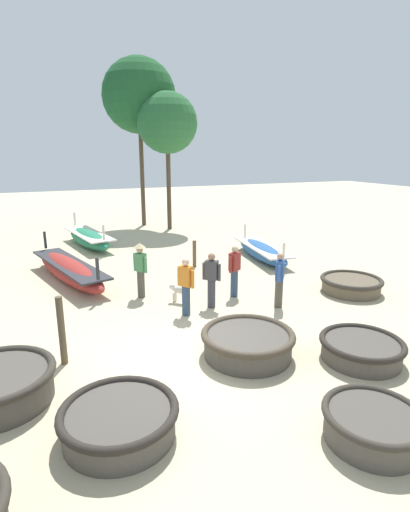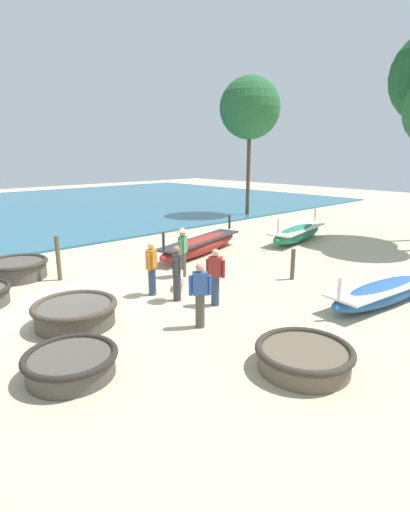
{
  "view_description": "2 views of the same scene",
  "coord_description": "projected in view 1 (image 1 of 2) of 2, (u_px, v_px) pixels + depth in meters",
  "views": [
    {
      "loc": [
        -2.77,
        -7.07,
        4.25
      ],
      "look_at": [
        1.92,
        4.09,
        1.06
      ],
      "focal_mm": 28.0,
      "sensor_mm": 36.0,
      "label": 1
    },
    {
      "loc": [
        9.72,
        -4.04,
        4.01
      ],
      "look_at": [
        0.62,
        4.38,
        0.8
      ],
      "focal_mm": 28.0,
      "sensor_mm": 36.0,
      "label": 2
    }
  ],
  "objects": [
    {
      "name": "long_boat_blue_hull",
      "position": [
        89.0,
        238.0,
        18.33
      ],
      "size": [
        1.88,
        4.61,
        1.32
      ],
      "color": "#237551",
      "rests_on": "ground"
    },
    {
      "name": "mooring_post_inland",
      "position": [
        194.0,
        254.0,
        15.05
      ],
      "size": [
        0.14,
        0.14,
        1.01
      ],
      "primitive_type": "cylinder",
      "color": "brown",
      "rests_on": "ground"
    },
    {
      "name": "long_boat_red_hull",
      "position": [
        69.0,
        270.0,
        13.43
      ],
      "size": [
        2.29,
        5.34,
        1.31
      ],
      "color": "maroon",
      "rests_on": "ground"
    },
    {
      "name": "fisherman_by_coracle",
      "position": [
        279.0,
        279.0,
        11.04
      ],
      "size": [
        0.38,
        0.44,
        1.57
      ],
      "color": "#4C473D",
      "rests_on": "ground"
    },
    {
      "name": "tree_tall_back",
      "position": [
        167.0,
        123.0,
        21.11
      ],
      "size": [
        3.21,
        3.21,
        7.31
      ],
      "color": "#4C3D2D",
      "rests_on": "ground"
    },
    {
      "name": "fisherman_standing_left",
      "position": [
        186.0,
        285.0,
        10.49
      ],
      "size": [
        0.37,
        0.46,
        1.57
      ],
      "color": "#2D425B",
      "rests_on": "ground"
    },
    {
      "name": "long_boat_ochre_hull",
      "position": [
        262.0,
        251.0,
        16.23
      ],
      "size": [
        1.54,
        4.36,
        1.09
      ],
      "color": "#285693",
      "rests_on": "ground"
    },
    {
      "name": "fisherman_crouching",
      "position": [
        234.0,
        270.0,
        11.86
      ],
      "size": [
        0.47,
        0.36,
        1.57
      ],
      "color": "#2D425B",
      "rests_on": "ground"
    },
    {
      "name": "coracle_weathered",
      "position": [
        373.0,
        424.0,
        5.99
      ],
      "size": [
        1.53,
        1.53,
        0.51
      ],
      "color": "#4C473F",
      "rests_on": "ground"
    },
    {
      "name": "coracle_beside_post",
      "position": [
        119.0,
        420.0,
        6.09
      ],
      "size": [
        1.85,
        1.85,
        0.51
      ],
      "color": "#4C473F",
      "rests_on": "ground"
    },
    {
      "name": "coracle_tilted",
      "position": [
        248.0,
        342.0,
        8.5
      ],
      "size": [
        2.01,
        2.01,
        0.56
      ],
      "color": "#4C473F",
      "rests_on": "ground"
    },
    {
      "name": "coracle_upturned",
      "position": [
        351.0,
        284.0,
        12.38
      ],
      "size": [
        1.88,
        1.88,
        0.47
      ],
      "color": "brown",
      "rests_on": "ground"
    },
    {
      "name": "ground_plane",
      "position": [
        196.0,
        359.0,
        8.42
      ],
      "size": [
        80.0,
        80.0,
        0.0
      ],
      "primitive_type": "plane",
      "color": "#C6B793"
    },
    {
      "name": "dog",
      "position": [
        179.0,
        290.0,
        11.49
      ],
      "size": [
        0.53,
        0.52,
        0.55
      ],
      "color": "beige",
      "rests_on": "ground"
    },
    {
      "name": "fisherman_standing_right",
      "position": [
        140.0,
        266.0,
        11.77
      ],
      "size": [
        0.36,
        0.47,
        1.67
      ],
      "color": "#4C473D",
      "rests_on": "ground"
    },
    {
      "name": "fisherman_with_hat",
      "position": [
        212.0,
        279.0,
        11.02
      ],
      "size": [
        0.42,
        0.39,
        1.57
      ],
      "color": "#383842",
      "rests_on": "ground"
    },
    {
      "name": "coracle_center",
      "position": [
        361.0,
        349.0,
        8.33
      ],
      "size": [
        1.74,
        1.74,
        0.47
      ],
      "color": "#4C473F",
      "rests_on": "ground"
    },
    {
      "name": "mooring_post_mid_beach",
      "position": [
        62.0,
        331.0,
        8.08
      ],
      "size": [
        0.14,
        0.14,
        1.46
      ],
      "primitive_type": "cylinder",
      "color": "brown",
      "rests_on": "ground"
    },
    {
      "name": "tree_rightmost",
      "position": [
        139.0,
        96.0,
        21.91
      ],
      "size": [
        4.05,
        4.05,
        9.23
      ],
      "color": "#4C3D2D",
      "rests_on": "ground"
    }
  ]
}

